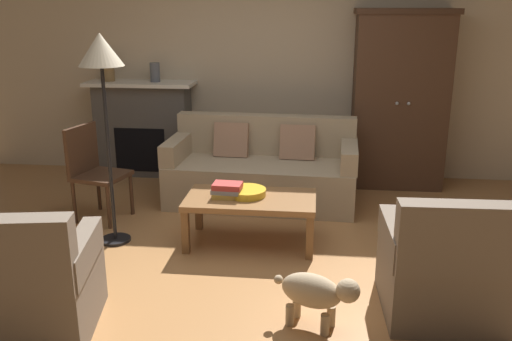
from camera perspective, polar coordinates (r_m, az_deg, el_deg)
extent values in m
plane|color=#B27A47|center=(4.44, -0.74, -9.68)|extent=(9.60, 9.60, 0.00)
cube|color=beige|center=(6.54, 2.02, 11.73)|extent=(7.20, 0.10, 2.80)
cube|color=#4C4947|center=(6.73, -11.54, 4.13)|extent=(1.10, 0.36, 1.08)
cube|color=black|center=(6.60, -11.91, 2.08)|extent=(0.60, 0.01, 0.52)
cube|color=white|center=(6.61, -11.88, 8.83)|extent=(1.26, 0.48, 0.04)
cube|color=#472D1E|center=(6.32, 14.60, 6.82)|extent=(1.00, 0.52, 1.88)
cube|color=#3C271A|center=(6.23, 15.28, 15.65)|extent=(1.06, 0.55, 0.06)
sphere|color=#ADAFB5|center=(6.03, 14.41, 6.75)|extent=(0.04, 0.04, 0.04)
sphere|color=#ADAFB5|center=(6.05, 15.54, 6.69)|extent=(0.04, 0.04, 0.04)
cube|color=tan|center=(5.68, 0.55, -1.24)|extent=(1.94, 0.92, 0.44)
cube|color=tan|center=(5.89, 1.04, 3.76)|extent=(1.91, 0.26, 0.42)
cube|color=tan|center=(5.77, -8.12, 2.31)|extent=(0.20, 0.80, 0.22)
cube|color=tan|center=(5.53, 9.62, 1.59)|extent=(0.20, 0.80, 0.22)
cube|color=#9E755B|center=(5.82, -2.57, 3.19)|extent=(0.37, 0.20, 0.37)
cube|color=#9E755B|center=(5.73, 4.32, 2.92)|extent=(0.37, 0.20, 0.37)
cube|color=olive|center=(4.67, -0.56, -3.06)|extent=(1.10, 0.60, 0.05)
cube|color=brown|center=(4.59, -7.31, -6.36)|extent=(0.06, 0.06, 0.37)
cube|color=brown|center=(4.48, 5.59, -6.95)|extent=(0.06, 0.06, 0.37)
cube|color=brown|center=(5.06, -5.95, -4.06)|extent=(0.06, 0.06, 0.37)
cube|color=brown|center=(4.96, 5.70, -4.53)|extent=(0.06, 0.06, 0.37)
cylinder|color=gold|center=(4.69, -0.97, -2.26)|extent=(0.33, 0.33, 0.06)
cube|color=gold|center=(4.66, -3.01, -2.53)|extent=(0.24, 0.17, 0.04)
cube|color=gray|center=(4.64, -3.05, -2.09)|extent=(0.25, 0.19, 0.03)
cube|color=#B73833|center=(4.63, -2.98, -1.60)|extent=(0.25, 0.18, 0.05)
cylinder|color=olive|center=(6.72, -15.08, 9.98)|extent=(0.15, 0.15, 0.25)
cylinder|color=#565B66|center=(6.54, -10.43, 9.97)|extent=(0.11, 0.11, 0.22)
cube|color=#756656|center=(3.82, -22.15, -12.23)|extent=(0.88, 0.88, 0.42)
cube|color=#756656|center=(3.37, -24.59, -8.15)|extent=(0.78, 0.29, 0.46)
cube|color=#756656|center=(3.59, -17.66, -8.11)|extent=(0.24, 0.71, 0.20)
cube|color=#756656|center=(3.95, 18.64, -10.85)|extent=(0.78, 0.78, 0.42)
cube|color=#756656|center=(3.49, 20.49, -6.77)|extent=(0.76, 0.18, 0.46)
cube|color=#756656|center=(3.91, 23.79, -6.66)|extent=(0.14, 0.70, 0.20)
cube|color=#756656|center=(3.75, 14.16, -6.72)|extent=(0.14, 0.70, 0.20)
cube|color=#472D1E|center=(5.39, -15.72, -0.54)|extent=(0.53, 0.53, 0.04)
cylinder|color=#472D1E|center=(5.21, -15.03, -3.71)|extent=(0.04, 0.04, 0.41)
cylinder|color=#472D1E|center=(5.51, -12.78, -2.43)|extent=(0.04, 0.04, 0.41)
cylinder|color=#472D1E|center=(5.43, -18.32, -3.15)|extent=(0.04, 0.04, 0.41)
cylinder|color=#472D1E|center=(5.72, -15.99, -1.96)|extent=(0.04, 0.04, 0.41)
cube|color=#472D1E|center=(5.45, -17.63, 2.14)|extent=(0.15, 0.44, 0.45)
cylinder|color=black|center=(5.00, -14.33, -6.94)|extent=(0.26, 0.26, 0.02)
cylinder|color=black|center=(4.75, -14.98, 1.42)|extent=(0.03, 0.03, 1.53)
cone|color=beige|center=(4.61, -15.82, 11.98)|extent=(0.36, 0.36, 0.26)
ellipsoid|color=tan|center=(3.58, 5.74, -12.26)|extent=(0.45, 0.33, 0.22)
sphere|color=tan|center=(3.48, 9.52, -12.19)|extent=(0.15, 0.15, 0.15)
cylinder|color=tan|center=(3.68, 7.78, -14.71)|extent=(0.06, 0.06, 0.14)
cylinder|color=tan|center=(3.59, 7.15, -15.55)|extent=(0.06, 0.06, 0.14)
cylinder|color=tan|center=(3.75, 4.24, -13.91)|extent=(0.06, 0.06, 0.14)
cylinder|color=tan|center=(3.67, 3.53, -14.70)|extent=(0.06, 0.06, 0.14)
sphere|color=tan|center=(3.65, 2.34, -11.22)|extent=(0.06, 0.06, 0.06)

